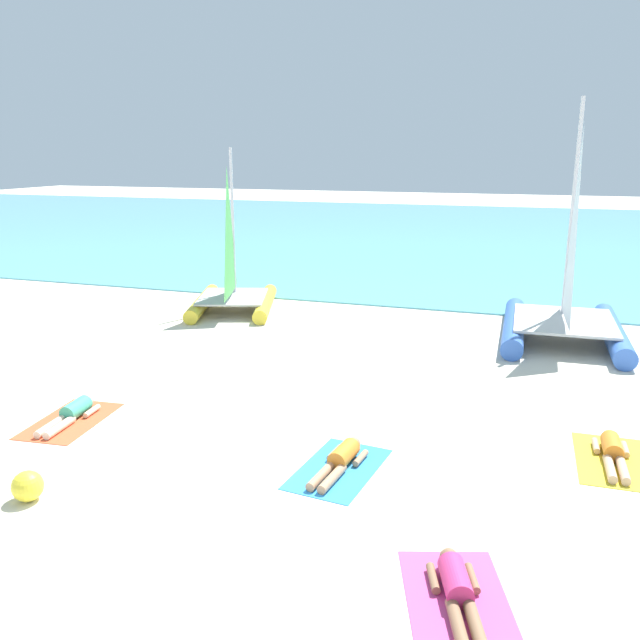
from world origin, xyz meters
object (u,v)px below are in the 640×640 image
object	(u,v)px
beach_ball	(28,486)
towel_leftmost	(71,421)
towel_center_left	(339,469)
sunbather_rightmost	(613,452)
sunbather_center_right	(458,590)
sailboat_yellow	(233,288)
sunbather_leftmost	(72,413)
sailboat_blue	(565,307)
towel_center_right	(458,604)
sunbather_center_left	(340,459)
towel_rightmost	(612,461)

from	to	relation	value
beach_ball	towel_leftmost	bearing A→B (deg)	117.43
towel_center_left	sunbather_rightmost	bearing A→B (deg)	22.63
sunbather_center_right	sunbather_rightmost	world-z (taller)	same
sailboat_yellow	sunbather_center_right	bearing A→B (deg)	-72.26
sunbather_rightmost	beach_ball	world-z (taller)	beach_ball
sunbather_leftmost	beach_ball	bearing A→B (deg)	-68.63
sailboat_blue	sunbather_center_right	xyz separation A→B (m)	(-1.35, -11.02, -0.77)
towel_center_left	towel_center_right	size ratio (longest dim) A/B	1.00
towel_leftmost	sunbather_center_left	size ratio (longest dim) A/B	1.21
towel_leftmost	towel_center_left	distance (m)	5.16
towel_center_left	towel_rightmost	distance (m)	4.34
towel_center_left	sunbather_rightmost	xyz separation A→B (m)	(4.03, 1.68, 0.13)
towel_leftmost	sunbather_center_left	bearing A→B (deg)	-1.99
sunbather_center_left	sunbather_rightmost	size ratio (longest dim) A/B	1.00
towel_center_left	beach_ball	xyz separation A→B (m)	(-3.86, -2.25, 0.21)
towel_leftmost	sunbather_leftmost	bearing A→B (deg)	95.57
sunbather_center_right	towel_rightmost	distance (m)	4.55
towel_center_right	beach_ball	xyz separation A→B (m)	(-5.97, 0.32, 0.21)
sailboat_yellow	sunbather_rightmost	bearing A→B (deg)	-53.34
towel_center_left	towel_center_right	world-z (taller)	same
sunbather_center_left	towel_center_right	world-z (taller)	sunbather_center_left
sailboat_blue	sunbather_center_left	size ratio (longest dim) A/B	3.85
towel_center_left	sunbather_center_right	world-z (taller)	sunbather_center_right
sunbather_rightmost	towel_center_right	bearing A→B (deg)	-115.19
sunbather_leftmost	sunbather_center_right	xyz separation A→B (m)	(7.25, -2.82, 0.00)
sunbather_center_right	towel_rightmost	world-z (taller)	sunbather_center_right
towel_rightmost	sunbather_leftmost	bearing A→B (deg)	-171.94
towel_center_left	sunbather_center_right	distance (m)	3.27
sunbather_center_left	sunbather_leftmost	bearing A→B (deg)	-176.02
towel_center_left	sailboat_blue	bearing A→B (deg)	67.96
sailboat_blue	sunbather_center_right	world-z (taller)	sailboat_blue
sailboat_blue	sunbather_rightmost	distance (m)	6.91
sunbather_rightmost	towel_leftmost	bearing A→B (deg)	-172.11
sailboat_yellow	sunbather_center_right	size ratio (longest dim) A/B	3.15
towel_leftmost	towel_center_right	world-z (taller)	same
sailboat_blue	towel_center_right	distance (m)	11.20
sunbather_rightmost	sailboat_yellow	bearing A→B (deg)	143.48
towel_center_right	sunbather_leftmost	bearing A→B (deg)	158.38
towel_leftmost	beach_ball	xyz separation A→B (m)	(1.29, -2.49, 0.21)
towel_center_left	towel_rightmost	xyz separation A→B (m)	(4.03, 1.61, 0.00)
towel_center_left	sunbather_center_left	size ratio (longest dim) A/B	1.21
towel_center_left	towel_center_right	bearing A→B (deg)	-50.53
sailboat_yellow	sunbather_rightmost	distance (m)	12.36
sailboat_blue	sunbather_leftmost	world-z (taller)	sailboat_blue
sunbather_leftmost	towel_rightmost	distance (m)	9.28
sunbather_center_left	sunbather_center_right	size ratio (longest dim) A/B	1.02
sunbather_center_left	towel_rightmost	size ratio (longest dim) A/B	0.83
towel_center_right	beach_ball	distance (m)	5.99
towel_rightmost	sunbather_rightmost	distance (m)	0.14
towel_center_right	towel_rightmost	bearing A→B (deg)	65.44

